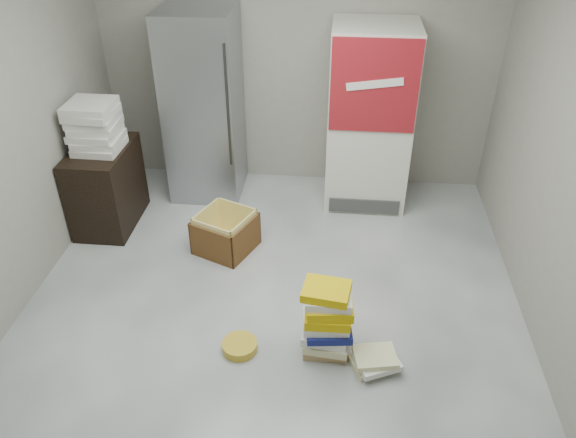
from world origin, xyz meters
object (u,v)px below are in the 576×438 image
(phonebook_stack_main, at_px, (327,321))
(cardboard_box, at_px, (226,234))
(steel_fridge, at_px, (204,106))
(coke_cooler, at_px, (370,118))
(wood_shelf, at_px, (106,187))

(phonebook_stack_main, distance_m, cardboard_box, 1.54)
(cardboard_box, bearing_deg, steel_fridge, 132.98)
(cardboard_box, bearing_deg, coke_cooler, 63.05)
(phonebook_stack_main, bearing_deg, wood_shelf, 144.57)
(coke_cooler, distance_m, phonebook_stack_main, 2.34)
(cardboard_box, bearing_deg, phonebook_stack_main, -27.20)
(steel_fridge, height_order, coke_cooler, steel_fridge)
(phonebook_stack_main, xyz_separation_m, cardboard_box, (-0.97, 1.18, -0.15))
(wood_shelf, xyz_separation_m, phonebook_stack_main, (2.18, -1.51, -0.10))
(wood_shelf, bearing_deg, coke_cooler, 16.28)
(wood_shelf, distance_m, cardboard_box, 1.28)
(coke_cooler, relative_size, cardboard_box, 2.92)
(cardboard_box, bearing_deg, wood_shelf, -171.95)
(steel_fridge, relative_size, coke_cooler, 1.06)
(coke_cooler, relative_size, wood_shelf, 2.25)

